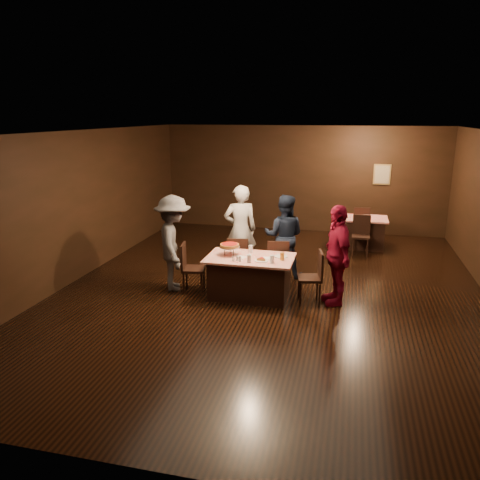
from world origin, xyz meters
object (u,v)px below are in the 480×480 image
(glass_front_left, at_px, (249,258))
(glass_back, at_px, (251,249))
(diner_red_shirt, at_px, (337,255))
(chair_back_near, at_px, (361,236))
(main_table, at_px, (250,277))
(chair_back_far, at_px, (360,224))
(plate_empty, at_px, (281,256))
(chair_far_right, at_px, (278,262))
(diner_white_jacket, at_px, (240,230))
(back_table, at_px, (360,232))
(chair_far_left, at_px, (239,259))
(glass_front_right, at_px, (272,259))
(chair_end_left, at_px, (194,268))
(diner_navy_hoodie, at_px, (284,236))
(diner_grey_knit, at_px, (173,243))
(glass_amber, at_px, (282,256))
(pizza_stand, at_px, (230,245))
(chair_end_right, at_px, (310,277))

(glass_front_left, relative_size, glass_back, 1.00)
(diner_red_shirt, distance_m, glass_back, 1.62)
(chair_back_near, xyz_separation_m, glass_front_left, (-1.98, -3.56, 0.37))
(diner_red_shirt, bearing_deg, main_table, -106.85)
(chair_back_far, height_order, glass_front_left, chair_back_far)
(plate_empty, bearing_deg, main_table, -164.74)
(chair_far_right, relative_size, diner_white_jacket, 0.50)
(back_table, bearing_deg, chair_far_left, -127.11)
(chair_far_right, xyz_separation_m, glass_front_right, (0.05, -1.00, 0.37))
(chair_end_left, height_order, diner_navy_hoodie, diner_navy_hoodie)
(diner_red_shirt, relative_size, plate_empty, 7.22)
(chair_far_left, xyz_separation_m, diner_red_shirt, (1.96, -0.68, 0.43))
(diner_grey_knit, bearing_deg, glass_amber, -116.35)
(pizza_stand, bearing_deg, diner_navy_hoodie, 56.55)
(chair_far_left, distance_m, plate_empty, 1.16)
(chair_far_right, distance_m, glass_front_right, 1.07)
(diner_white_jacket, height_order, glass_front_left, diner_white_jacket)
(glass_amber, bearing_deg, diner_grey_knit, 177.44)
(back_table, height_order, plate_empty, plate_empty)
(main_table, distance_m, chair_back_near, 3.84)
(main_table, height_order, glass_back, glass_back)
(diner_red_shirt, bearing_deg, chair_back_far, 154.61)
(glass_front_right, xyz_separation_m, glass_back, (-0.50, 0.55, 0.00))
(main_table, height_order, glass_front_right, glass_front_right)
(chair_back_near, bearing_deg, main_table, -121.47)
(pizza_stand, xyz_separation_m, glass_front_left, (0.45, -0.35, -0.11))
(chair_far_right, height_order, glass_amber, chair_far_right)
(diner_grey_knit, relative_size, diner_red_shirt, 1.02)
(diner_white_jacket, xyz_separation_m, diner_grey_knit, (-1.02, -1.24, -0.03))
(glass_front_left, relative_size, glass_amber, 1.00)
(chair_back_far, relative_size, diner_white_jacket, 0.50)
(glass_front_right, bearing_deg, diner_navy_hoodie, 90.57)
(chair_far_right, height_order, diner_white_jacket, diner_white_jacket)
(chair_end_left, relative_size, glass_back, 6.79)
(chair_end_left, distance_m, glass_front_right, 1.61)
(chair_end_right, bearing_deg, glass_amber, -96.01)
(chair_far_left, relative_size, chair_far_right, 1.00)
(chair_back_far, relative_size, glass_front_right, 6.79)
(main_table, xyz_separation_m, chair_far_right, (0.40, 0.75, 0.09))
(chair_back_far, relative_size, diner_red_shirt, 0.53)
(diner_grey_knit, bearing_deg, chair_far_left, -81.28)
(plate_empty, relative_size, glass_back, 1.79)
(pizza_stand, relative_size, glass_front_left, 2.71)
(diner_grey_knit, height_order, diner_red_shirt, diner_grey_knit)
(chair_end_right, xyz_separation_m, diner_grey_knit, (-2.61, 0.04, 0.45))
(chair_far_left, height_order, chair_back_far, same)
(glass_amber, bearing_deg, glass_front_right, -126.87)
(chair_back_near, bearing_deg, glass_amber, -112.92)
(chair_end_right, distance_m, chair_back_near, 3.39)
(chair_end_right, xyz_separation_m, glass_amber, (-0.50, -0.05, 0.37))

